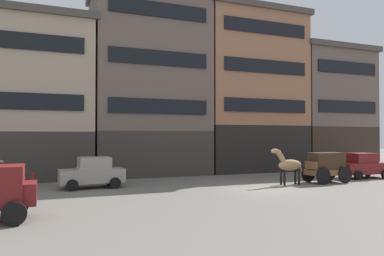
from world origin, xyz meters
The scene contains 11 objects.
ground_plane centered at (0.00, 0.00, 0.00)m, with size 120.00×120.00×0.00m, color slate.
building_far_left centered at (-13.29, 10.83, 5.88)m, with size 9.98×6.83×11.69m.
building_center_left centered at (-3.94, 10.82, 7.41)m, with size 9.42×6.83×14.74m.
building_center_right centered at (5.29, 10.82, 7.16)m, with size 9.74×6.83×14.24m.
building_far_right centered at (14.04, 10.83, 5.87)m, with size 8.46×6.83×11.66m.
cargo_wagon centered at (5.48, 0.91, 1.15)m, with size 2.92×1.53×1.98m.
draft_horse centered at (2.53, 0.91, 1.27)m, with size 2.34×0.62×2.30m.
sedan_dark centered at (9.85, 2.01, 0.91)m, with size 3.80×2.07×1.83m.
sedan_light centered at (-9.12, 4.09, 0.91)m, with size 3.78×2.02×1.83m.
pedestrian_officer centered at (-14.09, 5.85, 0.98)m, with size 0.50×0.50×1.79m.
fire_hydrant_curbside centered at (-12.45, 6.44, 0.43)m, with size 0.24×0.24×0.83m.
Camera 1 is at (-11.66, -18.35, 3.12)m, focal length 34.34 mm.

